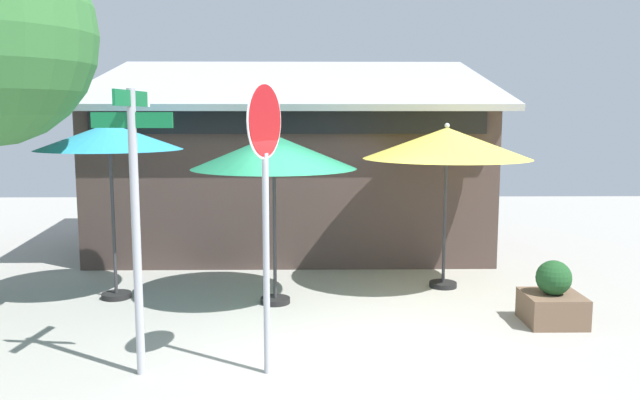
{
  "coord_description": "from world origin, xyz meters",
  "views": [
    {
      "loc": [
        -0.35,
        -7.47,
        2.76
      ],
      "look_at": [
        -0.22,
        1.2,
        1.6
      ],
      "focal_mm": 35.67,
      "sensor_mm": 36.0,
      "label": 1
    }
  ],
  "objects_px": {
    "patio_umbrella_forest_green_center": "(274,153)",
    "patio_umbrella_mustard_right": "(447,144)",
    "street_sign_post": "(135,203)",
    "sidewalk_planter": "(553,299)",
    "stop_sign": "(265,173)",
    "patio_umbrella_teal_left": "(110,138)"
  },
  "relations": [
    {
      "from": "patio_umbrella_teal_left",
      "to": "patio_umbrella_mustard_right",
      "type": "relative_size",
      "value": 1.03
    },
    {
      "from": "street_sign_post",
      "to": "stop_sign",
      "type": "height_order",
      "value": "stop_sign"
    },
    {
      "from": "patio_umbrella_forest_green_center",
      "to": "patio_umbrella_mustard_right",
      "type": "relative_size",
      "value": 0.97
    },
    {
      "from": "stop_sign",
      "to": "patio_umbrella_teal_left",
      "type": "relative_size",
      "value": 1.14
    },
    {
      "from": "patio_umbrella_forest_green_center",
      "to": "patio_umbrella_teal_left",
      "type": "bearing_deg",
      "value": 172.98
    },
    {
      "from": "street_sign_post",
      "to": "stop_sign",
      "type": "xyz_separation_m",
      "value": [
        1.35,
        0.0,
        0.31
      ]
    },
    {
      "from": "sidewalk_planter",
      "to": "patio_umbrella_teal_left",
      "type": "bearing_deg",
      "value": 168.29
    },
    {
      "from": "street_sign_post",
      "to": "patio_umbrella_forest_green_center",
      "type": "xyz_separation_m",
      "value": [
        1.3,
        2.57,
        0.37
      ]
    },
    {
      "from": "street_sign_post",
      "to": "sidewalk_planter",
      "type": "relative_size",
      "value": 3.54
    },
    {
      "from": "street_sign_post",
      "to": "patio_umbrella_mustard_right",
      "type": "bearing_deg",
      "value": 40.76
    },
    {
      "from": "street_sign_post",
      "to": "patio_umbrella_teal_left",
      "type": "relative_size",
      "value": 1.12
    },
    {
      "from": "patio_umbrella_teal_left",
      "to": "patio_umbrella_mustard_right",
      "type": "bearing_deg",
      "value": 6.13
    },
    {
      "from": "street_sign_post",
      "to": "patio_umbrella_teal_left",
      "type": "bearing_deg",
      "value": 111.56
    },
    {
      "from": "street_sign_post",
      "to": "patio_umbrella_forest_green_center",
      "type": "bearing_deg",
      "value": 63.23
    },
    {
      "from": "patio_umbrella_mustard_right",
      "to": "stop_sign",
      "type": "bearing_deg",
      "value": -127.4
    },
    {
      "from": "patio_umbrella_teal_left",
      "to": "patio_umbrella_forest_green_center",
      "type": "distance_m",
      "value": 2.46
    },
    {
      "from": "patio_umbrella_forest_green_center",
      "to": "patio_umbrella_mustard_right",
      "type": "xyz_separation_m",
      "value": [
        2.67,
        0.85,
        0.09
      ]
    },
    {
      "from": "street_sign_post",
      "to": "patio_umbrella_forest_green_center",
      "type": "relative_size",
      "value": 1.19
    },
    {
      "from": "sidewalk_planter",
      "to": "patio_umbrella_forest_green_center",
      "type": "bearing_deg",
      "value": 165.32
    },
    {
      "from": "stop_sign",
      "to": "patio_umbrella_mustard_right",
      "type": "bearing_deg",
      "value": 52.6
    },
    {
      "from": "stop_sign",
      "to": "patio_umbrella_teal_left",
      "type": "height_order",
      "value": "stop_sign"
    },
    {
      "from": "street_sign_post",
      "to": "sidewalk_planter",
      "type": "height_order",
      "value": "street_sign_post"
    }
  ]
}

